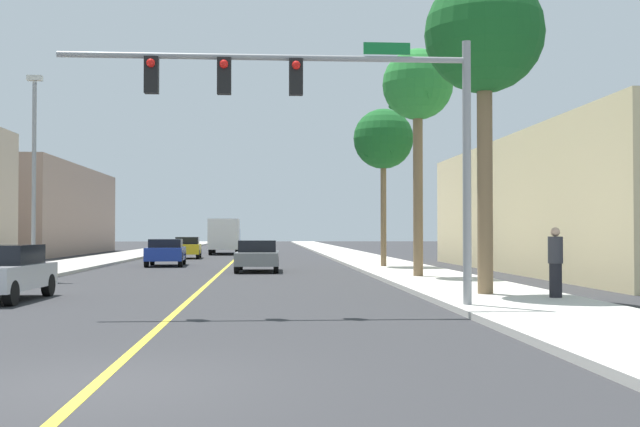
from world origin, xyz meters
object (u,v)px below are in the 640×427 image
street_lamp (34,164)px  delivery_truck (225,235)px  palm_mid (418,89)px  car_gray (257,256)px  palm_far (383,140)px  pedestrian (555,262)px  palm_near (484,38)px  traffic_signal_mast (330,106)px  car_yellow (188,247)px  car_silver (2,272)px  car_blue (166,252)px

street_lamp → delivery_truck: street_lamp is taller
palm_mid → car_gray: (-6.23, 6.67, -6.61)m
delivery_truck → palm_far: bearing=-72.1°
pedestrian → palm_near: bearing=-144.2°
street_lamp → palm_mid: size_ratio=0.88×
traffic_signal_mast → delivery_truck: bearing=95.9°
palm_near → car_gray: bearing=112.8°
car_yellow → street_lamp: bearing=-100.7°
car_gray → street_lamp: bearing=-145.4°
car_yellow → pedestrian: size_ratio=2.21×
traffic_signal_mast → car_silver: traffic_signal_mast is taller
palm_far → car_yellow: (-11.18, 16.10, -5.61)m
street_lamp → traffic_signal_mast: bearing=-50.7°
car_gray → palm_near: bearing=-66.3°
palm_far → car_gray: palm_far is taller
street_lamp → car_silver: 10.08m
palm_far → delivery_truck: size_ratio=0.90×
palm_mid → delivery_truck: bearing=104.7°
car_silver → street_lamp: bearing=-76.6°
palm_far → delivery_truck: 28.57m
traffic_signal_mast → palm_mid: 12.74m
palm_near → car_blue: palm_near is taller
traffic_signal_mast → palm_far: size_ratio=1.23×
street_lamp → car_silver: size_ratio=1.87×
traffic_signal_mast → car_yellow: size_ratio=2.38×
palm_near → car_gray: (-6.41, 15.27, -6.46)m
car_silver → car_blue: size_ratio=0.95×
car_yellow → pedestrian: pedestrian is taller
palm_far → car_blue: (-11.17, 4.30, -5.62)m
street_lamp → car_gray: size_ratio=1.72×
traffic_signal_mast → car_silver: 10.05m
palm_far → car_blue: bearing=159.0°
car_gray → pedestrian: size_ratio=2.47×
palm_near → delivery_truck: palm_near is taller
traffic_signal_mast → pedestrian: (5.99, 1.74, -3.70)m
palm_far → car_silver: size_ratio=1.89×
car_silver → car_blue: (1.67, 21.09, -0.02)m
car_silver → car_yellow: car_silver is taller
delivery_truck → car_gray: bearing=-85.1°
palm_far → street_lamp: bearing=-152.7°
palm_mid → pedestrian: 11.88m
palm_near → car_gray: 17.78m
street_lamp → delivery_truck: 34.78m
palm_near → car_yellow: (-11.41, 33.29, -6.44)m
street_lamp → palm_far: 16.66m
traffic_signal_mast → car_silver: (-8.54, 3.49, -3.99)m
palm_near → palm_far: bearing=90.8°
street_lamp → palm_near: palm_near is taller
palm_near → car_silver: size_ratio=2.14×
pedestrian → street_lamp: bearing=-135.3°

